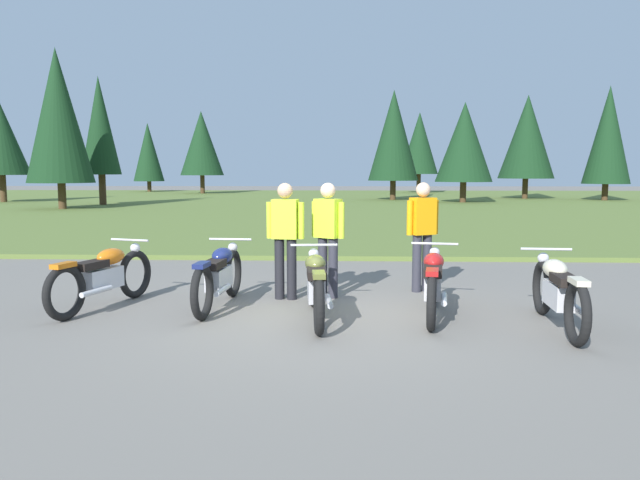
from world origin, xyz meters
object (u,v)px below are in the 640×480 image
motorcycle_navy (219,275)px  rider_checking_bike (328,233)px  motorcycle_cream (558,291)px  rider_in_hivis_vest (285,234)px  rider_near_row_end (422,230)px  motorcycle_orange (103,276)px  motorcycle_olive (316,285)px  motorcycle_red (433,282)px

motorcycle_navy → rider_checking_bike: rider_checking_bike is taller
motorcycle_cream → rider_checking_bike: bearing=149.4°
rider_checking_bike → rider_in_hivis_vest: same height
motorcycle_navy → rider_near_row_end: 3.15m
motorcycle_orange → motorcycle_navy: (1.54, 0.12, 0.00)m
motorcycle_olive → motorcycle_red: (1.47, 0.22, 0.00)m
motorcycle_navy → motorcycle_olive: bearing=-24.9°
rider_near_row_end → motorcycle_navy: bearing=-157.8°
motorcycle_olive → motorcycle_cream: (2.84, -0.30, 0.00)m
rider_in_hivis_vest → motorcycle_cream: bearing=-23.6°
motorcycle_cream → motorcycle_orange: bearing=172.0°
motorcycle_orange → rider_near_row_end: 4.63m
rider_checking_bike → rider_in_hivis_vest: size_ratio=1.00×
motorcycle_olive → rider_in_hivis_vest: (-0.49, 1.16, 0.51)m
motorcycle_orange → rider_checking_bike: bearing=15.2°
rider_in_hivis_vest → rider_checking_bike: bearing=14.7°
rider_checking_bike → motorcycle_navy: bearing=-154.5°
motorcycle_olive → rider_in_hivis_vest: rider_in_hivis_vest is taller
motorcycle_navy → motorcycle_red: bearing=-8.2°
motorcycle_orange → motorcycle_red: (4.36, -0.28, 0.00)m
motorcycle_red → rider_in_hivis_vest: size_ratio=1.25×
motorcycle_orange → rider_near_row_end: (4.42, 1.29, 0.51)m
motorcycle_navy → rider_checking_bike: bearing=25.5°
motorcycle_cream → rider_near_row_end: 2.52m
motorcycle_navy → motorcycle_cream: (4.19, -0.92, 0.00)m
motorcycle_olive → rider_in_hivis_vest: size_ratio=1.26×
motorcycle_olive → motorcycle_red: 1.49m
motorcycle_red → motorcycle_olive: bearing=-171.6°
motorcycle_cream → rider_near_row_end: (-1.31, 2.10, 0.51)m
motorcycle_olive → rider_checking_bike: bearing=85.2°
motorcycle_red → rider_in_hivis_vest: 2.24m
motorcycle_navy → rider_in_hivis_vest: rider_in_hivis_vest is taller
motorcycle_red → rider_near_row_end: size_ratio=1.25×
motorcycle_olive → rider_near_row_end: rider_near_row_end is taller
motorcycle_olive → motorcycle_navy: bearing=155.1°
motorcycle_orange → rider_near_row_end: size_ratio=1.22×
motorcycle_olive → rider_near_row_end: 2.42m
rider_checking_bike → rider_near_row_end: bearing=18.6°
motorcycle_navy → rider_in_hivis_vest: bearing=32.3°
rider_near_row_end → rider_in_hivis_vest: bearing=-162.6°
motorcycle_red → motorcycle_cream: (1.37, -0.52, 0.00)m
motorcycle_orange → rider_checking_bike: size_ratio=1.22×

